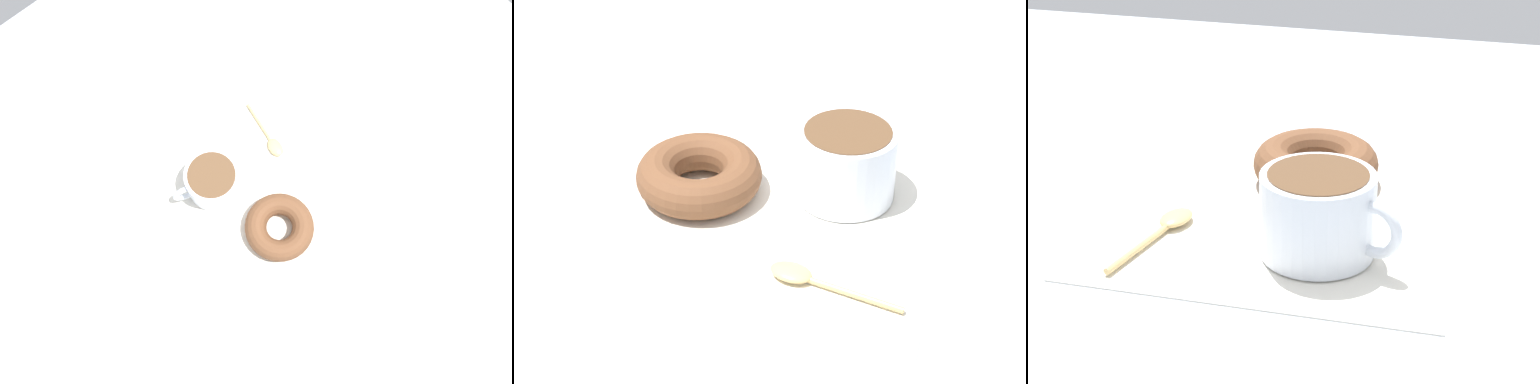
# 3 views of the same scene
# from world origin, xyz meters

# --- Properties ---
(ground_plane) EXTENTS (1.20, 1.20, 0.02)m
(ground_plane) POSITION_xyz_m (0.00, 0.00, -0.01)
(ground_plane) COLOR #B2BCC6
(napkin) EXTENTS (0.31, 0.31, 0.00)m
(napkin) POSITION_xyz_m (0.03, -0.02, 0.00)
(napkin) COLOR white
(napkin) RESTS_ON ground_plane
(coffee_cup) EXTENTS (0.12, 0.09, 0.07)m
(coffee_cup) POSITION_xyz_m (0.08, -0.08, 0.04)
(coffee_cup) COLOR silver
(coffee_cup) RESTS_ON napkin
(donut) EXTENTS (0.12, 0.12, 0.04)m
(donut) POSITION_xyz_m (0.04, 0.05, 0.02)
(donut) COLOR brown
(donut) RESTS_ON napkin
(spoon) EXTENTS (0.04, 0.12, 0.01)m
(spoon) POSITION_xyz_m (-0.06, -0.08, 0.01)
(spoon) COLOR #D8B772
(spoon) RESTS_ON napkin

